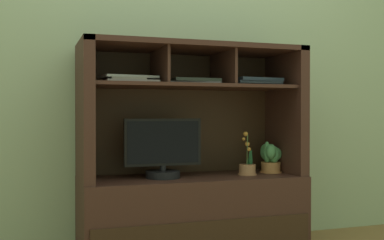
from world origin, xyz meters
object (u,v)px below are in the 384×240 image
at_px(media_console, 192,188).
at_px(potted_fern, 271,158).
at_px(tv_monitor, 163,152).
at_px(magazine_stack_left, 128,80).
at_px(magazine_stack_centre, 251,82).
at_px(potted_orchid, 247,167).
at_px(magazine_stack_right, 192,82).

relative_size(media_console, potted_fern, 6.63).
height_order(tv_monitor, magazine_stack_left, magazine_stack_left).
bearing_deg(tv_monitor, potted_fern, 3.02).
bearing_deg(media_console, magazine_stack_centre, 2.23).
relative_size(potted_orchid, magazine_stack_left, 0.82).
distance_m(media_console, magazine_stack_right, 0.63).
xyz_separation_m(tv_monitor, potted_orchid, (0.53, -0.02, -0.11)).
bearing_deg(potted_orchid, potted_fern, 17.58).
bearing_deg(magazine_stack_right, magazine_stack_left, -177.88).
xyz_separation_m(tv_monitor, magazine_stack_right, (0.19, 0.02, 0.41)).
height_order(potted_fern, magazine_stack_right, magazine_stack_right).
relative_size(media_console, magazine_stack_centre, 3.84).
xyz_separation_m(tv_monitor, magazine_stack_left, (-0.20, 0.01, 0.41)).
distance_m(potted_orchid, potted_fern, 0.21).
bearing_deg(tv_monitor, media_console, 9.55).
bearing_deg(magazine_stack_left, potted_orchid, -2.47).
bearing_deg(tv_monitor, magazine_stack_right, 7.17).
distance_m(media_console, tv_monitor, 0.29).
xyz_separation_m(magazine_stack_centre, magazine_stack_right, (-0.40, -0.02, -0.01)).
distance_m(potted_orchid, magazine_stack_centre, 0.53).
height_order(tv_monitor, potted_orchid, tv_monitor).
relative_size(magazine_stack_centre, magazine_stack_right, 1.01).
xyz_separation_m(media_console, magazine_stack_right, (-0.00, -0.01, 0.63)).
distance_m(media_console, magazine_stack_left, 0.74).
bearing_deg(potted_fern, magazine_stack_left, -178.20).
bearing_deg(magazine_stack_centre, potted_orchid, -128.53).
height_order(media_console, magazine_stack_centre, media_console).
bearing_deg(potted_orchid, tv_monitor, 177.56).
bearing_deg(magazine_stack_centre, media_console, -177.77).
xyz_separation_m(tv_monitor, potted_fern, (0.72, 0.04, -0.06)).
distance_m(potted_fern, magazine_stack_left, 1.04).
bearing_deg(magazine_stack_right, magazine_stack_centre, 3.37).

